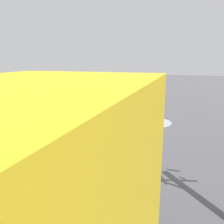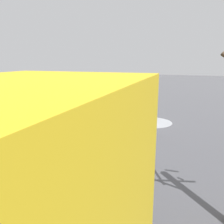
% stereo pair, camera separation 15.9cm
% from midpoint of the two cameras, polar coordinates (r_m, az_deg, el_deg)
% --- Properties ---
extents(ground_plane, '(90.00, 90.00, 0.00)m').
position_cam_midpoint_polar(ground_plane, '(11.92, 1.58, -4.58)').
color(ground_plane, '#4C4C51').
extents(slush_patch_near_cluster, '(1.44, 1.44, 0.01)m').
position_cam_midpoint_polar(slush_patch_near_cluster, '(11.77, 4.07, -4.83)').
color(slush_patch_near_cluster, silver).
rests_on(slush_patch_near_cluster, ground).
extents(slush_patch_mid_street, '(2.45, 2.45, 0.01)m').
position_cam_midpoint_polar(slush_patch_mid_street, '(13.65, 9.83, -2.48)').
color(slush_patch_mid_street, '#999BA0').
rests_on(slush_patch_mid_street, ground).
extents(slush_patch_far_side, '(1.65, 1.65, 0.01)m').
position_cam_midpoint_polar(slush_patch_far_side, '(13.60, 0.99, -2.34)').
color(slush_patch_far_side, '#ADAFB5').
rests_on(slush_patch_far_side, ground).
extents(cargo_van_parked_right, '(2.25, 5.37, 2.60)m').
position_cam_midpoint_polar(cargo_van_parked_right, '(13.90, -10.92, 2.72)').
color(cargo_van_parked_right, white).
rests_on(cargo_van_parked_right, ground).
extents(shopping_cart_vendor, '(0.80, 0.96, 1.04)m').
position_cam_midpoint_polar(shopping_cart_vendor, '(12.05, 2.53, -1.58)').
color(shopping_cart_vendor, '#1951B2').
rests_on(shopping_cart_vendor, ground).
extents(hand_dolly_boxes, '(0.74, 0.84, 1.52)m').
position_cam_midpoint_polar(hand_dolly_boxes, '(12.09, -1.58, -0.17)').
color(hand_dolly_boxes, '#515156').
rests_on(hand_dolly_boxes, ground).
extents(pedestrian_pink_side, '(1.04, 1.04, 2.15)m').
position_cam_midpoint_polar(pedestrian_pink_side, '(10.72, 9.03, 2.01)').
color(pedestrian_pink_side, black).
rests_on(pedestrian_pink_side, ground).
extents(pedestrian_black_side, '(1.04, 1.04, 2.15)m').
position_cam_midpoint_polar(pedestrian_black_side, '(12.50, 0.95, 3.71)').
color(pedestrian_black_side, black).
rests_on(pedestrian_black_side, ground).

